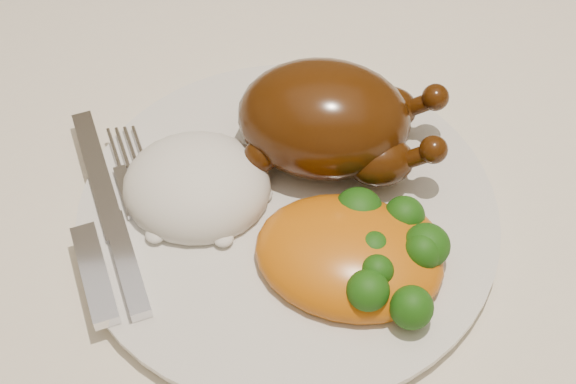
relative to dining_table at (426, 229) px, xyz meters
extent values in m
cube|color=brown|center=(0.00, 0.00, 0.07)|extent=(1.60, 0.90, 0.04)
cube|color=silver|center=(0.00, 0.00, 0.10)|extent=(1.72, 1.02, 0.01)
cylinder|color=silver|center=(-0.13, -0.05, 0.11)|extent=(0.37, 0.37, 0.01)
ellipsoid|color=#452307|center=(-0.10, 0.00, 0.15)|extent=(0.15, 0.13, 0.08)
ellipsoid|color=#452307|center=(-0.11, 0.00, 0.17)|extent=(0.07, 0.06, 0.03)
ellipsoid|color=#452307|center=(-0.06, -0.04, 0.14)|extent=(0.05, 0.04, 0.04)
sphere|color=#452307|center=(-0.03, -0.05, 0.16)|extent=(0.02, 0.02, 0.02)
ellipsoid|color=#452307|center=(-0.05, 0.01, 0.14)|extent=(0.05, 0.04, 0.04)
sphere|color=#452307|center=(-0.01, 0.00, 0.16)|extent=(0.02, 0.02, 0.02)
sphere|color=#452307|center=(-0.15, -0.02, 0.14)|extent=(0.03, 0.03, 0.03)
sphere|color=#452307|center=(-0.13, 0.04, 0.14)|extent=(0.03, 0.03, 0.03)
ellipsoid|color=white|center=(-0.19, -0.03, 0.13)|extent=(0.12, 0.12, 0.06)
ellipsoid|color=orange|center=(-0.09, -0.10, 0.12)|extent=(0.16, 0.14, 0.04)
ellipsoid|color=orange|center=(-0.06, -0.09, 0.13)|extent=(0.06, 0.05, 0.03)
ellipsoid|color=#133609|center=(-0.08, -0.10, 0.14)|extent=(0.02, 0.02, 0.02)
ellipsoid|color=#133609|center=(-0.05, -0.08, 0.13)|extent=(0.03, 0.03, 0.03)
ellipsoid|color=#133609|center=(-0.09, -0.14, 0.14)|extent=(0.03, 0.03, 0.03)
ellipsoid|color=#133609|center=(-0.06, -0.15, 0.13)|extent=(0.03, 0.03, 0.03)
ellipsoid|color=#133609|center=(-0.05, -0.11, 0.14)|extent=(0.03, 0.03, 0.03)
ellipsoid|color=#133609|center=(-0.08, -0.12, 0.14)|extent=(0.02, 0.02, 0.02)
ellipsoid|color=#133609|center=(-0.08, -0.07, 0.13)|extent=(0.04, 0.04, 0.03)
ellipsoid|color=#133609|center=(-0.04, -0.11, 0.14)|extent=(0.03, 0.03, 0.03)
ellipsoid|color=#133609|center=(-0.08, -0.14, 0.13)|extent=(0.02, 0.02, 0.02)
cube|color=silver|center=(-0.27, 0.00, 0.12)|extent=(0.04, 0.13, 0.00)
cube|color=silver|center=(-0.27, -0.09, 0.12)|extent=(0.03, 0.08, 0.01)
cube|color=silver|center=(-0.24, -0.09, 0.12)|extent=(0.03, 0.09, 0.01)
cube|color=silver|center=(-0.24, 0.00, 0.12)|extent=(0.03, 0.09, 0.00)
camera|label=1|loc=(-0.17, -0.40, 0.58)|focal=50.00mm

